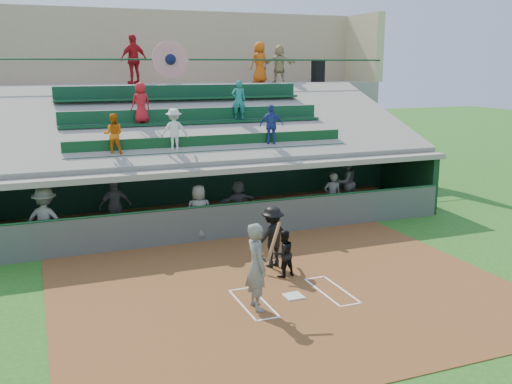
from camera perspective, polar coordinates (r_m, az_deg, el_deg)
name	(u,v)px	position (r m, az deg, el deg)	size (l,w,h in m)	color
ground	(293,297)	(13.74, 3.76, -10.48)	(100.00, 100.00, 0.00)	#215919
dirt_slab	(285,289)	(14.16, 2.89, -9.71)	(11.00, 9.00, 0.02)	brown
home_plate	(293,296)	(13.73, 3.76, -10.34)	(0.43, 0.43, 0.03)	silver
batters_box_chalk	(293,297)	(13.73, 3.76, -10.39)	(2.65, 1.85, 0.01)	white
dugout_floor	(210,224)	(19.71, -4.60, -3.24)	(16.00, 3.50, 0.04)	gray
concourse_slab	(165,136)	(25.69, -9.09, 5.54)	(20.00, 3.00, 4.60)	gray
grandstand	(181,146)	(22.81, -7.47, 4.62)	(20.40, 10.40, 7.80)	#4F554F
batter_at_plate	(257,266)	(12.74, 0.07, -7.42)	(0.87, 0.78, 1.99)	#5B5E58
catcher	(283,254)	(14.76, 2.76, -6.17)	(0.60, 0.47, 1.23)	black
home_umpire	(272,237)	(15.40, 1.66, -4.50)	(1.08, 0.62, 1.67)	black
dugout_bench	(198,210)	(20.68, -5.87, -1.79)	(15.25, 0.46, 0.46)	brown
dugout_player_a	(46,220)	(17.50, -20.29, -2.66)	(1.26, 0.72, 1.94)	#61645E
dugout_player_b	(115,206)	(18.94, -13.89, -1.38)	(1.04, 0.43, 1.77)	#60625C
dugout_player_c	(199,212)	(17.83, -5.72, -2.01)	(0.85, 0.55, 1.73)	#595B56
dugout_player_d	(238,203)	(19.34, -1.82, -1.06)	(1.45, 0.46, 1.56)	#555853
dugout_player_e	(332,196)	(20.13, 7.64, -0.43)	(0.62, 0.41, 1.69)	#575954
dugout_player_f	(346,182)	(21.85, 8.94, 0.95)	(0.96, 0.75, 1.98)	#60635D
trash_bin	(318,71)	(27.65, 6.23, 11.92)	(0.66, 0.66, 0.99)	black
concourse_staff_a	(134,59)	(24.69, -12.12, 12.85)	(1.18, 0.49, 2.02)	#B0141B
concourse_staff_b	(260,62)	(26.08, 0.36, 12.83)	(0.88, 0.57, 1.79)	#CF500C
concourse_staff_c	(279,64)	(26.42, 2.33, 12.69)	(1.55, 0.49, 1.67)	tan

